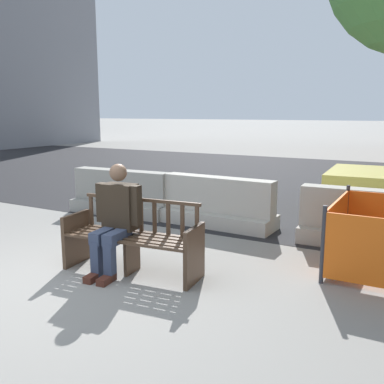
{
  "coord_description": "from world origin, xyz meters",
  "views": [
    {
      "loc": [
        3.61,
        -3.21,
        1.92
      ],
      "look_at": [
        0.58,
        2.26,
        0.75
      ],
      "focal_mm": 40.0,
      "sensor_mm": 36.0,
      "label": 1
    }
  ],
  "objects": [
    {
      "name": "jersey_barrier_left",
      "position": [
        -1.45,
        3.16,
        0.34
      ],
      "size": [
        2.03,
        0.78,
        0.84
      ],
      "color": "gray",
      "rests_on": "ground"
    },
    {
      "name": "ground_plane",
      "position": [
        0.0,
        0.0,
        0.0
      ],
      "size": [
        200.0,
        200.0,
        0.0
      ],
      "primitive_type": "plane",
      "color": "gray"
    },
    {
      "name": "street_bench",
      "position": [
        0.58,
        0.79,
        0.4
      ],
      "size": [
        1.73,
        0.68,
        0.88
      ],
      "color": "#473323",
      "rests_on": "ground"
    },
    {
      "name": "jersey_barrier_centre",
      "position": [
        0.54,
        3.25,
        0.34
      ],
      "size": [
        2.02,
        0.74,
        0.84
      ],
      "color": "#ADA89E",
      "rests_on": "ground"
    },
    {
      "name": "street_asphalt",
      "position": [
        0.0,
        8.7,
        0.0
      ],
      "size": [
        120.0,
        12.0,
        0.01
      ],
      "primitive_type": "cube",
      "color": "black",
      "rests_on": "ground"
    },
    {
      "name": "jersey_barrier_right",
      "position": [
        2.99,
        3.23,
        0.34
      ],
      "size": [
        2.03,
        0.76,
        0.84
      ],
      "color": "#9E998E",
      "rests_on": "ground"
    },
    {
      "name": "seated_person",
      "position": [
        0.4,
        0.71,
        0.69
      ],
      "size": [
        0.59,
        0.75,
        1.31
      ],
      "color": "#2D2319",
      "rests_on": "ground"
    }
  ]
}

